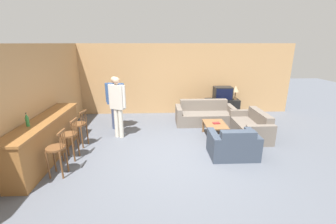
{
  "coord_description": "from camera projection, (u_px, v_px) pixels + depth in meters",
  "views": [
    {
      "loc": [
        -0.32,
        -4.84,
        2.61
      ],
      "look_at": [
        -0.08,
        0.86,
        0.85
      ],
      "focal_mm": 24.0,
      "sensor_mm": 36.0,
      "label": 1
    }
  ],
  "objects": [
    {
      "name": "coffee_table",
      "position": [
        215.0,
        126.0,
        6.43
      ],
      "size": [
        0.6,
        0.85,
        0.4
      ],
      "color": "brown",
      "rests_on": "ground_plane"
    },
    {
      "name": "bar_chair_mid",
      "position": [
        70.0,
        138.0,
        5.14
      ],
      "size": [
        0.4,
        0.4,
        0.97
      ],
      "color": "brown",
      "rests_on": "ground_plane"
    },
    {
      "name": "tv_unit",
      "position": [
        222.0,
        107.0,
        8.46
      ],
      "size": [
        1.24,
        0.5,
        0.6
      ],
      "color": "black",
      "rests_on": "ground_plane"
    },
    {
      "name": "bar_chair_near",
      "position": [
        57.0,
        152.0,
        4.48
      ],
      "size": [
        0.38,
        0.38,
        0.97
      ],
      "color": "brown",
      "rests_on": "ground_plane"
    },
    {
      "name": "person_by_counter",
      "position": [
        118.0,
        104.0,
        6.22
      ],
      "size": [
        0.49,
        0.31,
        1.74
      ],
      "color": "silver",
      "rests_on": "ground_plane"
    },
    {
      "name": "couch_far",
      "position": [
        204.0,
        115.0,
        7.56
      ],
      "size": [
        1.92,
        0.83,
        0.76
      ],
      "color": "#70665B",
      "rests_on": "ground_plane"
    },
    {
      "name": "loveseat_right",
      "position": [
        251.0,
        127.0,
        6.52
      ],
      "size": [
        0.77,
        1.54,
        0.73
      ],
      "color": "#70665B",
      "rests_on": "ground_plane"
    },
    {
      "name": "bar_counter",
      "position": [
        47.0,
        139.0,
        5.16
      ],
      "size": [
        0.55,
        2.83,
        0.98
      ],
      "color": "brown",
      "rests_on": "ground_plane"
    },
    {
      "name": "wall_back",
      "position": [
        167.0,
        80.0,
        8.4
      ],
      "size": [
        9.4,
        0.08,
        2.6
      ],
      "color": "tan",
      "rests_on": "ground_plane"
    },
    {
      "name": "person_by_window",
      "position": [
        115.0,
        100.0,
        6.87
      ],
      "size": [
        0.6,
        0.3,
        1.66
      ],
      "color": "#384260",
      "rests_on": "ground_plane"
    },
    {
      "name": "bottle",
      "position": [
        27.0,
        120.0,
        4.55
      ],
      "size": [
        0.07,
        0.07,
        0.29
      ],
      "color": "#2D7F3D",
      "rests_on": "bar_counter"
    },
    {
      "name": "bar_chair_far",
      "position": [
        80.0,
        127.0,
        5.8
      ],
      "size": [
        0.45,
        0.45,
        0.97
      ],
      "color": "brown",
      "rests_on": "ground_plane"
    },
    {
      "name": "book_on_table",
      "position": [
        216.0,
        123.0,
        6.42
      ],
      "size": [
        0.21,
        0.15,
        0.03
      ],
      "color": "maroon",
      "rests_on": "coffee_table"
    },
    {
      "name": "armchair_near",
      "position": [
        233.0,
        146.0,
        5.32
      ],
      "size": [
        1.1,
        0.79,
        0.74
      ],
      "color": "#384251",
      "rests_on": "ground_plane"
    },
    {
      "name": "ground_plane",
      "position": [
        173.0,
        156.0,
        5.4
      ],
      "size": [
        24.0,
        24.0,
        0.0
      ],
      "primitive_type": "plane",
      "color": "#565B66"
    },
    {
      "name": "table_lamp",
      "position": [
        236.0,
        89.0,
        8.28
      ],
      "size": [
        0.25,
        0.25,
        0.51
      ],
      "color": "brown",
      "rests_on": "tv_unit"
    },
    {
      "name": "tv",
      "position": [
        223.0,
        93.0,
        8.3
      ],
      "size": [
        0.66,
        0.44,
        0.47
      ],
      "color": "black",
      "rests_on": "tv_unit"
    },
    {
      "name": "wall_left",
      "position": [
        51.0,
        93.0,
        6.1
      ],
      "size": [
        0.08,
        8.54,
        2.6
      ],
      "color": "tan",
      "rests_on": "ground_plane"
    }
  ]
}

